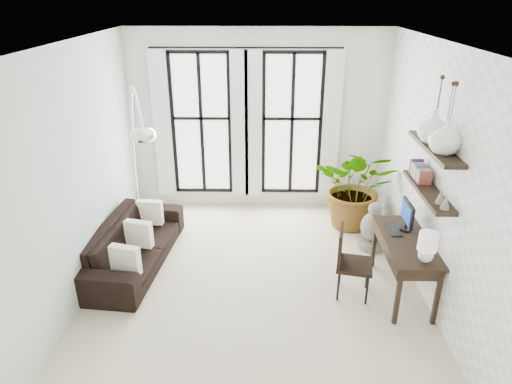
{
  "coord_description": "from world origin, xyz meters",
  "views": [
    {
      "loc": [
        0.11,
        -5.37,
        3.74
      ],
      "look_at": [
        0.0,
        0.3,
        1.22
      ],
      "focal_mm": 32.0,
      "sensor_mm": 36.0,
      "label": 1
    }
  ],
  "objects_px": {
    "plant": "(357,187)",
    "desk": "(407,246)",
    "buddha": "(373,229)",
    "desk_chair": "(348,258)",
    "sofa": "(133,244)",
    "arc_lamp": "(136,129)"
  },
  "relations": [
    {
      "from": "desk",
      "to": "arc_lamp",
      "type": "xyz_separation_m",
      "value": [
        -3.64,
        1.11,
        1.19
      ]
    },
    {
      "from": "sofa",
      "to": "desk",
      "type": "height_order",
      "value": "desk"
    },
    {
      "from": "sofa",
      "to": "plant",
      "type": "xyz_separation_m",
      "value": [
        3.47,
        1.26,
        0.4
      ]
    },
    {
      "from": "buddha",
      "to": "desk_chair",
      "type": "bearing_deg",
      "value": -116.55
    },
    {
      "from": "sofa",
      "to": "plant",
      "type": "bearing_deg",
      "value": -63.82
    },
    {
      "from": "arc_lamp",
      "to": "sofa",
      "type": "bearing_deg",
      "value": -104.01
    },
    {
      "from": "buddha",
      "to": "plant",
      "type": "bearing_deg",
      "value": 101.89
    },
    {
      "from": "arc_lamp",
      "to": "buddha",
      "type": "height_order",
      "value": "arc_lamp"
    },
    {
      "from": "desk",
      "to": "arc_lamp",
      "type": "height_order",
      "value": "arc_lamp"
    },
    {
      "from": "sofa",
      "to": "plant",
      "type": "relative_size",
      "value": 1.56
    },
    {
      "from": "plant",
      "to": "desk_chair",
      "type": "xyz_separation_m",
      "value": [
        -0.45,
        -1.94,
        -0.18
      ]
    },
    {
      "from": "arc_lamp",
      "to": "plant",
      "type": "bearing_deg",
      "value": 14.11
    },
    {
      "from": "plant",
      "to": "desk",
      "type": "xyz_separation_m",
      "value": [
        0.28,
        -1.96,
        0.03
      ]
    },
    {
      "from": "desk",
      "to": "arc_lamp",
      "type": "relative_size",
      "value": 0.54
    },
    {
      "from": "plant",
      "to": "buddha",
      "type": "bearing_deg",
      "value": -78.11
    },
    {
      "from": "desk_chair",
      "to": "plant",
      "type": "bearing_deg",
      "value": 89.14
    },
    {
      "from": "sofa",
      "to": "buddha",
      "type": "bearing_deg",
      "value": -75.56
    },
    {
      "from": "plant",
      "to": "desk_chair",
      "type": "height_order",
      "value": "plant"
    },
    {
      "from": "desk_chair",
      "to": "arc_lamp",
      "type": "relative_size",
      "value": 0.37
    },
    {
      "from": "buddha",
      "to": "desk",
      "type": "bearing_deg",
      "value": -84.21
    },
    {
      "from": "sofa",
      "to": "plant",
      "type": "height_order",
      "value": "plant"
    },
    {
      "from": "plant",
      "to": "buddha",
      "type": "relative_size",
      "value": 1.86
    }
  ]
}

